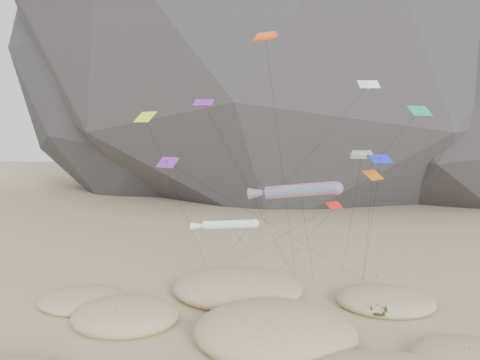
% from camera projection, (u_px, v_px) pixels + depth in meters
% --- Properties ---
extents(dunes, '(48.98, 37.79, 4.55)m').
position_uv_depth(dunes, '(241.00, 335.00, 42.50)').
color(dunes, '#CCB789').
rests_on(dunes, ground).
extents(dune_grass, '(41.64, 29.29, 1.57)m').
position_uv_depth(dune_grass, '(250.00, 340.00, 41.15)').
color(dune_grass, black).
rests_on(dune_grass, ground).
extents(kite_stakes, '(22.11, 6.31, 0.30)m').
position_uv_depth(kite_stakes, '(284.00, 278.00, 60.79)').
color(kite_stakes, '#3F2D1E').
rests_on(kite_stakes, ground).
extents(rainbow_tube_kite, '(8.84, 16.97, 14.73)m').
position_uv_depth(rainbow_tube_kite, '(297.00, 191.00, 43.21)').
color(rainbow_tube_kite, red).
rests_on(rainbow_tube_kite, ground).
extents(white_tube_kite, '(8.05, 12.64, 10.43)m').
position_uv_depth(white_tube_kite, '(226.00, 225.00, 47.70)').
color(white_tube_kite, white).
rests_on(white_tube_kite, ground).
extents(orange_parafoil, '(5.17, 9.92, 30.11)m').
position_uv_depth(orange_parafoil, '(266.00, 40.00, 51.41)').
color(orange_parafoil, '#FF580D').
rests_on(orange_parafoil, ground).
extents(multi_parafoil, '(2.17, 17.27, 17.39)m').
position_uv_depth(multi_parafoil, '(361.00, 157.00, 45.00)').
color(multi_parafoil, orange).
rests_on(multi_parafoil, ground).
extents(delta_kites, '(30.47, 18.71, 24.56)m').
position_uv_depth(delta_kites, '(300.00, 142.00, 47.04)').
color(delta_kites, '#179B54').
rests_on(delta_kites, ground).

